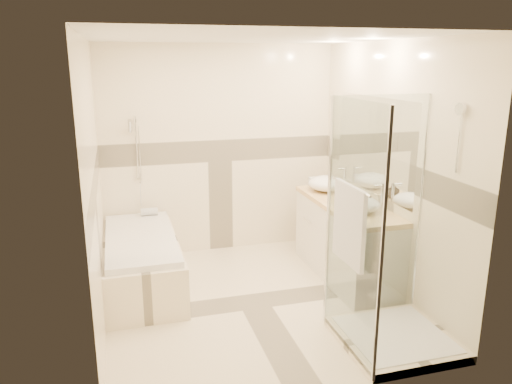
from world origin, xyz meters
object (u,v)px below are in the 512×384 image
object	(u,v)px
shower_enclosure	(381,286)
amenity_bottle_b	(345,194)
vessel_sink_far	(361,204)
bathtub	(142,259)
amenity_bottle_a	(347,195)
vanity	(346,240)
vessel_sink_near	(327,183)

from	to	relation	value
shower_enclosure	amenity_bottle_b	distance (m)	1.40
vessel_sink_far	bathtub	bearing A→B (deg)	161.95
bathtub	amenity_bottle_a	world-z (taller)	amenity_bottle_a
bathtub	vanity	world-z (taller)	vanity
bathtub	vessel_sink_near	size ratio (longest dim) A/B	3.97
vanity	vessel_sink_far	distance (m)	0.61
bathtub	vanity	size ratio (longest dim) A/B	1.05
vanity	shower_enclosure	bearing A→B (deg)	-102.97
bathtub	shower_enclosure	world-z (taller)	shower_enclosure
bathtub	shower_enclosure	size ratio (longest dim) A/B	0.83
bathtub	shower_enclosure	bearing A→B (deg)	-41.10
vessel_sink_near	amenity_bottle_a	bearing A→B (deg)	-90.00
vessel_sink_near	vessel_sink_far	xyz separation A→B (m)	(0.00, -0.86, -0.01)
bathtub	shower_enclosure	xyz separation A→B (m)	(1.86, -1.62, 0.20)
vanity	shower_enclosure	distance (m)	1.31
shower_enclosure	vessel_sink_far	distance (m)	1.05
shower_enclosure	vessel_sink_near	world-z (taller)	shower_enclosure
vanity	amenity_bottle_b	distance (m)	0.51
bathtub	vessel_sink_near	distance (m)	2.23
bathtub	shower_enclosure	distance (m)	2.47
amenity_bottle_b	vessel_sink_near	bearing A→B (deg)	90.00
vessel_sink_far	amenity_bottle_a	size ratio (longest dim) A/B	2.15
bathtub	amenity_bottle_a	bearing A→B (deg)	-9.66
shower_enclosure	vanity	bearing A→B (deg)	77.03
vessel_sink_near	amenity_bottle_b	xyz separation A→B (m)	(0.00, -0.48, -0.00)
bathtub	vessel_sink_far	distance (m)	2.32
bathtub	amenity_bottle_b	bearing A→B (deg)	-8.55
amenity_bottle_a	amenity_bottle_b	bearing A→B (deg)	90.00
vanity	amenity_bottle_b	size ratio (longest dim) A/B	9.92
vessel_sink_near	amenity_bottle_b	world-z (taller)	vessel_sink_near
bathtub	amenity_bottle_b	size ratio (longest dim) A/B	10.41
shower_enclosure	vessel_sink_far	bearing A→B (deg)	73.60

